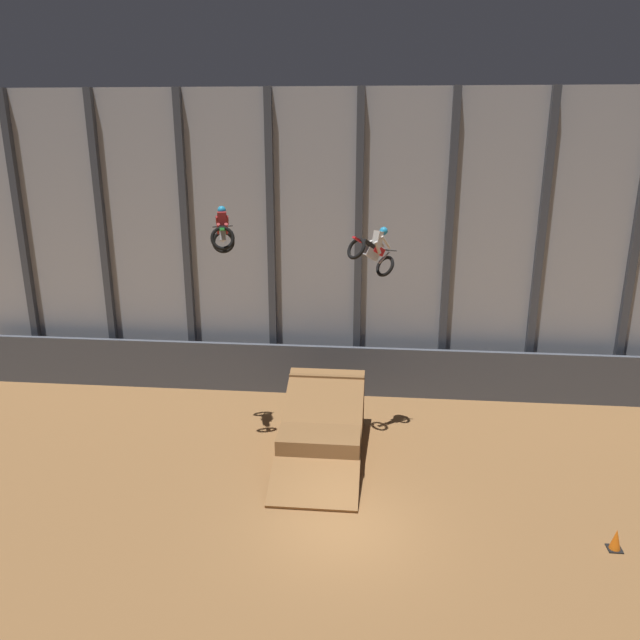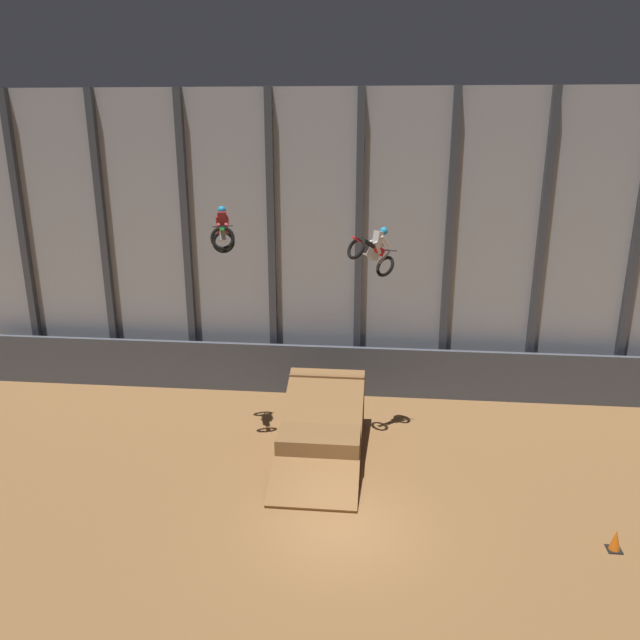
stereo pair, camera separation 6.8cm
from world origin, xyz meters
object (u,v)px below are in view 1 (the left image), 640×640
Objects in this scene: traffic_cone_near_ramp at (616,540)px; rider_bike_left_air at (223,233)px; dirt_ramp at (323,427)px; rider_bike_right_air at (374,251)px.

rider_bike_left_air is at bearing 155.70° from traffic_cone_near_ramp.
rider_bike_right_air reaches higher than dirt_ramp.
dirt_ramp is 9.57× the size of traffic_cone_near_ramp.
rider_bike_left_air is at bearing -124.84° from rider_bike_right_air.
rider_bike_left_air is at bearing 172.43° from dirt_ramp.
traffic_cone_near_ramp is at bearing -37.97° from rider_bike_left_air.
rider_bike_right_air is at bearing -7.61° from rider_bike_left_air.
rider_bike_right_air is 10.46m from traffic_cone_near_ramp.
rider_bike_right_air is at bearing 139.12° from traffic_cone_near_ramp.
dirt_ramp is 9.12m from traffic_cone_near_ramp.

